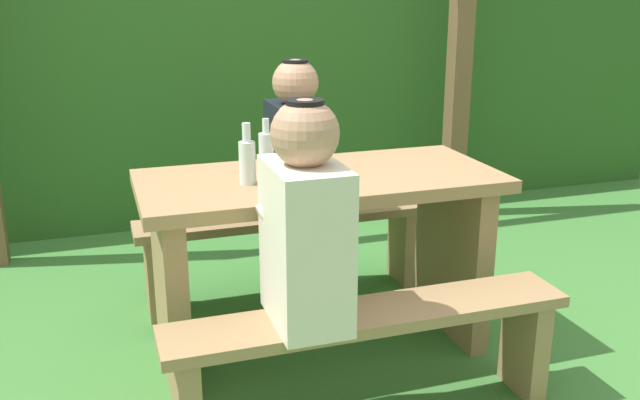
% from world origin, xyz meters
% --- Properties ---
extents(ground_plane, '(12.00, 12.00, 0.00)m').
position_xyz_m(ground_plane, '(0.00, 0.00, 0.00)').
color(ground_plane, '#3F7C36').
extents(hedge_backdrop, '(6.40, 0.65, 1.73)m').
position_xyz_m(hedge_backdrop, '(0.00, 2.06, 0.86)').
color(hedge_backdrop, '#2B5A20').
rests_on(hedge_backdrop, ground_plane).
extents(pergola_post_right, '(0.12, 0.12, 2.08)m').
position_xyz_m(pergola_post_right, '(1.38, 1.43, 1.04)').
color(pergola_post_right, brown).
rests_on(pergola_post_right, ground_plane).
extents(picnic_table, '(1.40, 0.64, 0.75)m').
position_xyz_m(picnic_table, '(0.00, 0.00, 0.51)').
color(picnic_table, '#9E7A51').
rests_on(picnic_table, ground_plane).
extents(bench_near, '(1.40, 0.24, 0.42)m').
position_xyz_m(bench_near, '(0.00, -0.54, 0.31)').
color(bench_near, '#9E7A51').
rests_on(bench_near, ground_plane).
extents(bench_far, '(1.40, 0.24, 0.42)m').
position_xyz_m(bench_far, '(0.00, 0.54, 0.31)').
color(bench_far, '#9E7A51').
rests_on(bench_far, ground_plane).
extents(person_white_shirt, '(0.25, 0.35, 0.72)m').
position_xyz_m(person_white_shirt, '(-0.22, -0.53, 0.76)').
color(person_white_shirt, silver).
rests_on(person_white_shirt, bench_near).
extents(person_black_coat, '(0.25, 0.35, 0.72)m').
position_xyz_m(person_black_coat, '(0.06, 0.53, 0.76)').
color(person_black_coat, black).
rests_on(person_black_coat, bench_far).
extents(drinking_glass, '(0.07, 0.07, 0.10)m').
position_xyz_m(drinking_glass, '(-0.21, -0.06, 0.80)').
color(drinking_glass, silver).
rests_on(drinking_glass, picnic_table).
extents(bottle_left, '(0.06, 0.06, 0.21)m').
position_xyz_m(bottle_left, '(-0.02, 0.06, 0.84)').
color(bottle_left, silver).
rests_on(bottle_left, picnic_table).
extents(bottle_right, '(0.06, 0.06, 0.23)m').
position_xyz_m(bottle_right, '(-0.29, -0.03, 0.84)').
color(bottle_right, silver).
rests_on(bottle_right, picnic_table).
extents(bottle_center, '(0.06, 0.06, 0.22)m').
position_xyz_m(bottle_center, '(-0.19, 0.09, 0.84)').
color(bottle_center, silver).
rests_on(bottle_center, picnic_table).
extents(cell_phone, '(0.09, 0.15, 0.01)m').
position_xyz_m(cell_phone, '(-0.14, -0.14, 0.76)').
color(cell_phone, silver).
rests_on(cell_phone, picnic_table).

